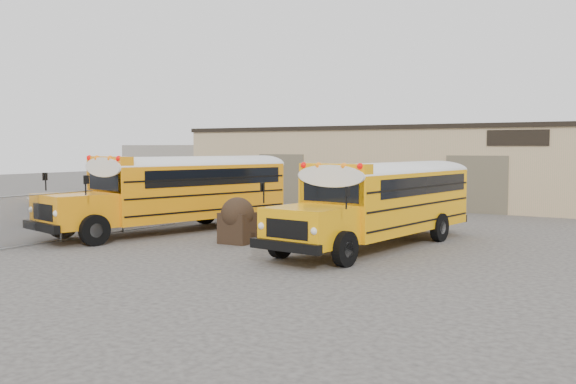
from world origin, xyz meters
The scene contains 9 objects.
ground centered at (0.00, 0.00, 0.00)m, with size 120.00×120.00×0.00m, color #3A3836.
warehouse centered at (0.00, 19.99, 2.37)m, with size 30.20×10.20×4.67m.
chainlink_fence centered at (-6.00, 3.00, 0.90)m, with size 0.07×18.07×1.81m.
distant_building_left centered at (-22.00, 22.00, 1.80)m, with size 8.00×6.00×3.60m, color gray.
school_bus_left centered at (-2.80, 7.87, 1.81)m, with size 5.06×11.00×3.13m.
school_bus_right centered at (4.91, 8.47, 1.71)m, with size 3.53×10.33×2.96m.
tarp_bundle centered at (-0.31, 0.09, 0.85)m, with size 1.21×1.21×1.65m.
car_white centered at (-9.95, 1.00, 0.63)m, with size 1.75×4.31×1.25m, color silver.
car_dark centered at (-10.93, 10.43, 0.68)m, with size 1.44×4.14×1.36m, color black.
Camera 1 is at (13.26, -18.23, 3.43)m, focal length 40.00 mm.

